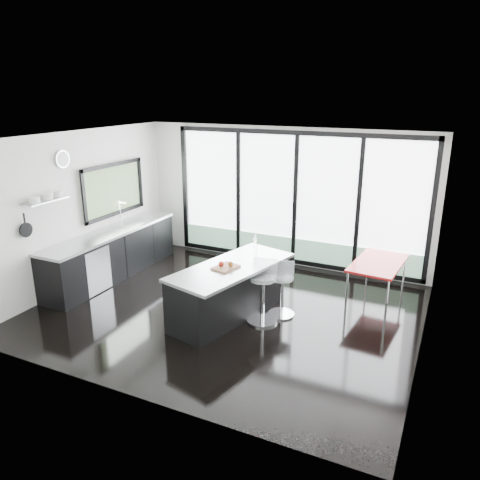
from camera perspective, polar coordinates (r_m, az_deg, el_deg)
The scene contains 11 objects.
floor at distance 7.82m, azimuth -1.62°, elevation -8.56°, with size 6.00×5.00×0.00m, color black.
ceiling at distance 7.03m, azimuth -1.82°, elevation 12.31°, with size 6.00×5.00×0.00m, color white.
wall_back at distance 9.44m, azimuth 6.60°, elevation 4.23°, with size 6.00×0.09×2.80m.
wall_front at distance 5.34m, azimuth -14.05°, elevation -5.70°, with size 6.00×0.00×2.80m, color silver.
wall_left at distance 9.16m, azimuth -17.80°, elevation 4.95°, with size 0.26×5.00×2.80m.
wall_right at distance 6.57m, azimuth 22.30°, elevation -2.00°, with size 0.00×5.00×2.80m, color silver.
counter_cabinets at distance 9.35m, azimuth -15.28°, elevation -1.58°, with size 0.69×3.24×1.36m.
island at distance 7.46m, azimuth -1.41°, elevation -6.11°, with size 1.41×2.32×1.15m.
bar_stool_near at distance 7.31m, azimuth 2.74°, elevation -7.18°, with size 0.49×0.49×0.77m, color silver.
bar_stool_far at distance 7.55m, azimuth 5.09°, elevation -6.76°, with size 0.43×0.43×0.68m, color silver.
red_table at distance 8.37m, azimuth 16.31°, elevation -4.84°, with size 0.75×1.31×0.70m, color #A81516.
Camera 1 is at (3.19, -6.23, 3.49)m, focal length 35.00 mm.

